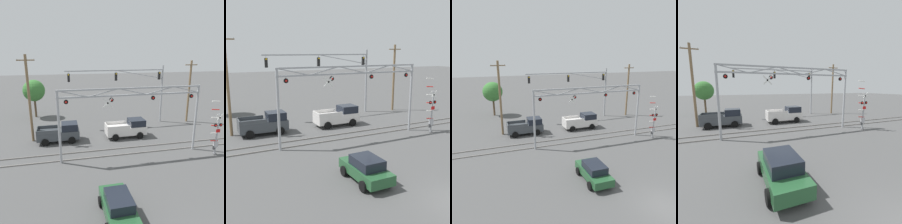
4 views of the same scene
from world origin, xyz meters
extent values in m
cube|color=gray|center=(0.00, 12.81, 0.05)|extent=(80.00, 0.08, 0.10)
cube|color=gray|center=(0.00, 14.24, 0.05)|extent=(80.00, 0.08, 0.10)
cylinder|color=#9EA0A5|center=(-6.66, 12.53, 3.34)|extent=(0.22, 0.22, 6.68)
cylinder|color=#9EA0A5|center=(6.66, 12.53, 3.34)|extent=(0.22, 0.22, 6.68)
cube|color=#9EA0A5|center=(0.00, 12.53, 6.00)|extent=(13.55, 0.14, 0.14)
cube|color=#9EA0A5|center=(0.00, 12.53, 6.61)|extent=(13.55, 0.14, 0.14)
cube|color=#9EA0A5|center=(-5.33, 12.53, 6.30)|extent=(2.68, 0.08, 0.69)
cube|color=#9EA0A5|center=(-2.66, 12.53, 6.30)|extent=(2.68, 0.08, 0.69)
cube|color=#9EA0A5|center=(0.00, 12.53, 6.30)|extent=(2.68, 0.08, 0.69)
cube|color=#9EA0A5|center=(2.66, 12.53, 6.30)|extent=(2.68, 0.08, 0.69)
cube|color=#9EA0A5|center=(5.33, 12.53, 6.30)|extent=(2.68, 0.08, 0.69)
cylinder|color=black|center=(-5.95, 12.53, 5.64)|extent=(0.38, 0.10, 0.38)
sphere|color=red|center=(-5.95, 12.46, 5.64)|extent=(0.18, 0.18, 0.18)
cylinder|color=#9EA0A5|center=(-5.95, 12.53, 5.88)|extent=(0.04, 0.04, 0.10)
cylinder|color=black|center=(-1.98, 12.53, 5.64)|extent=(0.38, 0.10, 0.38)
sphere|color=red|center=(-1.98, 12.46, 5.64)|extent=(0.18, 0.18, 0.18)
cylinder|color=#9EA0A5|center=(-1.98, 12.53, 5.88)|extent=(0.04, 0.04, 0.10)
cylinder|color=black|center=(1.98, 12.53, 5.64)|extent=(0.38, 0.10, 0.38)
sphere|color=red|center=(1.98, 12.46, 5.64)|extent=(0.18, 0.18, 0.18)
cylinder|color=#9EA0A5|center=(1.98, 12.53, 5.88)|extent=(0.04, 0.04, 0.10)
cylinder|color=black|center=(5.95, 12.53, 5.64)|extent=(0.38, 0.10, 0.38)
sphere|color=red|center=(5.95, 12.46, 5.64)|extent=(0.18, 0.18, 0.18)
cylinder|color=#9EA0A5|center=(5.95, 12.53, 5.88)|extent=(0.04, 0.04, 0.10)
cube|color=white|center=(-2.33, 12.43, 5.38)|extent=(0.88, 0.03, 0.88)
cube|color=white|center=(-2.33, 12.43, 5.38)|extent=(0.88, 0.03, 0.88)
cylinder|color=black|center=(-2.33, 12.40, 5.38)|extent=(0.04, 0.04, 0.02)
cylinder|color=#9EA0A5|center=(8.11, 10.97, 2.06)|extent=(0.16, 0.16, 4.13)
cylinder|color=#59595B|center=(8.11, 10.97, 0.05)|extent=(0.35, 0.35, 0.10)
cube|color=white|center=(8.11, 10.86, 3.78)|extent=(0.78, 0.03, 0.78)
cube|color=white|center=(8.11, 10.86, 3.78)|extent=(0.78, 0.03, 0.78)
cylinder|color=black|center=(8.11, 10.84, 3.78)|extent=(0.04, 0.04, 0.02)
cylinder|color=black|center=(7.83, 10.97, 3.03)|extent=(0.32, 0.09, 0.32)
sphere|color=red|center=(7.83, 10.91, 3.03)|extent=(0.16, 0.16, 0.16)
cylinder|color=black|center=(8.39, 10.97, 3.03)|extent=(0.32, 0.09, 0.32)
sphere|color=red|center=(8.39, 10.91, 3.03)|extent=(0.16, 0.16, 0.16)
cube|color=#9EA0A5|center=(8.11, 10.97, 3.03)|extent=(0.64, 0.06, 0.06)
cube|color=red|center=(8.11, 10.87, 2.48)|extent=(0.44, 0.02, 0.32)
cube|color=#B2B2B7|center=(8.11, 10.97, 1.05)|extent=(0.36, 0.28, 0.56)
cylinder|color=red|center=(7.89, 10.97, 1.44)|extent=(0.79, 0.09, 0.16)
cylinder|color=white|center=(7.82, 10.97, 2.23)|extent=(0.79, 0.09, 0.16)
cylinder|color=red|center=(7.75, 10.97, 3.01)|extent=(0.79, 0.09, 0.16)
cylinder|color=white|center=(7.68, 10.97, 3.80)|extent=(0.79, 0.09, 0.16)
cylinder|color=red|center=(7.61, 10.97, 4.58)|extent=(0.79, 0.09, 0.16)
cylinder|color=white|center=(7.54, 10.97, 5.37)|extent=(0.79, 0.09, 0.16)
cube|color=#3F3F42|center=(7.96, 10.97, 0.70)|extent=(0.24, 0.12, 0.36)
cylinder|color=#9EA0A5|center=(7.46, 22.15, 4.03)|extent=(0.24, 0.24, 8.06)
cube|color=#9EA0A5|center=(0.81, 22.15, 7.46)|extent=(13.30, 0.14, 0.14)
cube|color=#9EA0A5|center=(4.14, 22.15, 6.86)|extent=(6.66, 0.08, 1.28)
cylinder|color=#9EA0A5|center=(-5.34, 22.15, 7.31)|extent=(0.04, 0.04, 0.30)
cube|color=black|center=(-5.34, 22.15, 6.64)|extent=(0.30, 0.26, 1.03)
sphere|color=yellow|center=(-5.34, 21.99, 7.03)|extent=(0.18, 0.18, 0.18)
cylinder|color=#9EA0A5|center=(0.81, 22.15, 7.31)|extent=(0.04, 0.04, 0.30)
cube|color=black|center=(0.81, 22.15, 6.64)|extent=(0.30, 0.26, 1.03)
sphere|color=yellow|center=(0.81, 21.99, 7.03)|extent=(0.18, 0.18, 0.18)
cylinder|color=#9EA0A5|center=(6.96, 22.15, 7.31)|extent=(0.04, 0.04, 0.30)
cube|color=black|center=(6.96, 22.15, 6.64)|extent=(0.30, 0.26, 1.03)
sphere|color=yellow|center=(6.96, 21.99, 7.03)|extent=(0.18, 0.18, 0.18)
cube|color=silver|center=(0.86, 17.48, 0.86)|extent=(4.74, 1.95, 0.94)
cube|color=black|center=(2.17, 17.48, 1.71)|extent=(1.81, 1.79, 0.77)
cube|color=silver|center=(-0.14, 16.54, 1.50)|extent=(2.52, 0.08, 0.35)
cube|color=silver|center=(-0.14, 18.41, 1.50)|extent=(2.52, 0.08, 0.35)
cube|color=silver|center=(-1.46, 17.48, 1.50)|extent=(0.10, 1.87, 0.35)
cylinder|color=black|center=(2.33, 16.49, 0.39)|extent=(0.78, 0.24, 0.78)
cylinder|color=black|center=(2.33, 18.46, 0.39)|extent=(0.78, 0.24, 0.78)
cylinder|color=black|center=(-0.61, 16.49, 0.39)|extent=(0.78, 0.24, 0.78)
cylinder|color=black|center=(-0.61, 18.46, 0.39)|extent=(0.78, 0.24, 0.78)
cube|color=#3D4247|center=(-6.91, 17.74, 0.86)|extent=(4.58, 1.95, 0.94)
cube|color=black|center=(-5.64, 17.74, 1.71)|extent=(1.75, 1.79, 0.77)
cube|color=#3D4247|center=(-7.88, 16.80, 1.50)|extent=(2.43, 0.08, 0.35)
cube|color=#3D4247|center=(-7.88, 18.67, 1.50)|extent=(2.43, 0.08, 0.35)
cube|color=#3D4247|center=(-9.15, 17.74, 1.50)|extent=(0.10, 1.87, 0.35)
cylinder|color=black|center=(-5.49, 16.75, 0.39)|extent=(0.78, 0.24, 0.78)
cylinder|color=black|center=(-5.49, 18.72, 0.39)|extent=(0.78, 0.24, 0.78)
cylinder|color=black|center=(-8.33, 16.75, 0.39)|extent=(0.78, 0.24, 0.78)
cylinder|color=black|center=(-8.33, 18.72, 0.39)|extent=(0.78, 0.24, 0.78)
cube|color=#23512D|center=(-3.32, 4.83, 0.65)|extent=(1.72, 3.96, 0.64)
cube|color=black|center=(-3.32, 4.67, 1.27)|extent=(1.46, 2.06, 0.60)
cylinder|color=black|center=(-4.19, 6.02, 0.33)|extent=(0.24, 0.67, 0.67)
cylinder|color=black|center=(-2.45, 6.02, 0.33)|extent=(0.24, 0.67, 0.67)
cylinder|color=black|center=(-2.45, 3.65, 0.33)|extent=(0.24, 0.67, 0.67)
cylinder|color=brown|center=(-9.74, 18.54, 4.78)|extent=(0.28, 0.28, 9.55)
cube|color=brown|center=(-9.74, 18.54, 8.95)|extent=(1.80, 0.12, 0.12)
cylinder|color=silver|center=(-10.56, 18.54, 9.05)|extent=(0.08, 0.08, 0.12)
cylinder|color=silver|center=(-8.92, 18.54, 9.05)|extent=(0.08, 0.08, 0.12)
cylinder|color=brown|center=(11.24, 21.30, 4.35)|extent=(0.28, 0.28, 8.70)
cube|color=brown|center=(11.24, 21.30, 8.10)|extent=(1.80, 0.12, 0.12)
cylinder|color=silver|center=(10.42, 21.30, 8.20)|extent=(0.08, 0.08, 0.12)
cylinder|color=silver|center=(12.06, 21.30, 8.20)|extent=(0.08, 0.08, 0.12)
cylinder|color=brown|center=(-10.42, 28.64, 1.50)|extent=(0.32, 0.32, 3.01)
sphere|color=#387533|center=(-10.42, 28.64, 4.15)|extent=(3.27, 3.27, 3.27)
camera|label=1|loc=(-6.18, -6.01, 9.65)|focal=35.00mm
camera|label=2|loc=(-12.07, -8.95, 7.97)|focal=45.00mm
camera|label=3|loc=(-11.07, -9.84, 10.31)|focal=35.00mm
camera|label=4|loc=(-5.23, -1.71, 4.70)|focal=24.00mm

